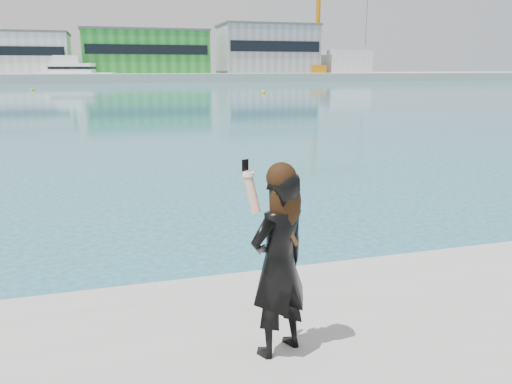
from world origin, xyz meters
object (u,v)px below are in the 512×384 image
dock_crane (322,21)px  buoy_far (33,90)px  motor_yacht (75,73)px  woman (279,259)px  buoy_near (263,93)px

dock_crane → buoy_far: (-65.73, -44.37, -15.07)m
motor_yacht → woman: size_ratio=10.01×
woman → buoy_near: bearing=-131.4°
dock_crane → buoy_far: 80.72m
woman → dock_crane: bearing=-138.0°
dock_crane → woman: 134.64m
buoy_near → woman: (-18.35, -60.25, 1.68)m
dock_crane → motor_yacht: 63.30m
motor_yacht → woman: motor_yacht is taller
motor_yacht → buoy_far: motor_yacht is taller
buoy_near → woman: size_ratio=0.29×
motor_yacht → buoy_far: 40.06m
dock_crane → buoy_near: bearing=-119.4°
dock_crane → buoy_far: size_ratio=48.00×
dock_crane → buoy_near: (-35.21, -62.56, -15.07)m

